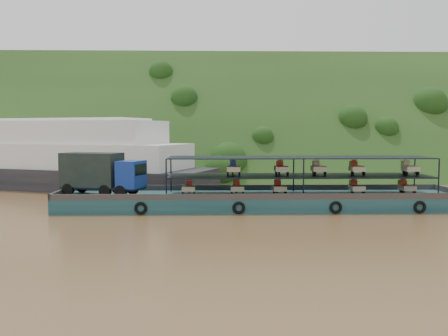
{
  "coord_description": "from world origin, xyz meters",
  "views": [
    {
      "loc": [
        -3.36,
        -45.84,
        6.83
      ],
      "look_at": [
        -2.0,
        3.0,
        3.2
      ],
      "focal_mm": 40.0,
      "sensor_mm": 36.0,
      "label": 1
    }
  ],
  "objects": [
    {
      "name": "cargo_barge",
      "position": [
        -0.65,
        -1.93,
        1.22
      ],
      "size": [
        35.11,
        7.18,
        4.92
      ],
      "color": "#123A40",
      "rests_on": "ground"
    },
    {
      "name": "ground",
      "position": [
        0.0,
        0.0,
        0.0
      ],
      "size": [
        160.0,
        160.0,
        0.0
      ],
      "primitive_type": "plane",
      "color": "brown",
      "rests_on": "ground"
    },
    {
      "name": "hillside",
      "position": [
        0.0,
        36.0,
        0.0
      ],
      "size": [
        140.0,
        39.6,
        39.6
      ],
      "primitive_type": "cube",
      "rotation": [
        0.79,
        0.0,
        0.0
      ],
      "color": "#1A3312",
      "rests_on": "ground"
    },
    {
      "name": "passenger_ferry",
      "position": [
        -23.18,
        15.83,
        3.6
      ],
      "size": [
        42.02,
        24.52,
        8.32
      ],
      "rotation": [
        0.0,
        0.0,
        -0.37
      ],
      "color": "black",
      "rests_on": "ground"
    }
  ]
}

